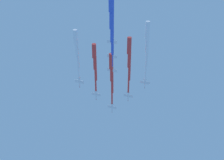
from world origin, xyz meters
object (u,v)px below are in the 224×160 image
object	(u,v)px
jet_port_mid	(77,49)
jet_starboard_mid	(147,45)
jet_port_inner	(95,63)
jet_lead	(112,74)
jet_port_outer	(112,35)
jet_starboard_outer	(111,18)
jet_starboard_inner	(129,59)

from	to	relation	value
jet_port_mid	jet_starboard_mid	world-z (taller)	jet_port_mid
jet_port_inner	jet_starboard_mid	xyz separation A→B (m)	(-7.94, 45.09, -1.02)
jet_lead	jet_port_mid	world-z (taller)	jet_port_mid
jet_starboard_mid	jet_port_outer	distance (m)	29.64
jet_lead	jet_starboard_mid	bearing A→B (deg)	78.73
jet_starboard_outer	jet_starboard_mid	bearing A→B (deg)	159.67
jet_lead	jet_port_mid	distance (m)	35.91
jet_lead	jet_port_outer	xyz separation A→B (m)	(30.17, 19.04, -0.70)
jet_port_inner	jet_lead	bearing A→B (deg)	156.15
jet_lead	jet_starboard_mid	world-z (taller)	jet_starboard_mid
jet_lead	jet_port_inner	bearing A→B (deg)	-23.85
jet_port_outer	jet_port_mid	bearing A→B (deg)	-84.01
jet_starboard_inner	jet_starboard_mid	size ratio (longest dim) A/B	1.00
jet_port_outer	jet_starboard_inner	bearing A→B (deg)	178.75
jet_lead	jet_port_inner	world-z (taller)	jet_port_inner
jet_port_mid	jet_starboard_outer	xyz separation A→B (m)	(8.08, 38.38, -2.72)
jet_port_inner	jet_starboard_inner	world-z (taller)	jet_port_inner
jet_port_inner	jet_starboard_inner	bearing A→B (deg)	113.11
jet_lead	jet_starboard_inner	bearing A→B (deg)	77.75
jet_lead	jet_starboard_outer	xyz separation A→B (m)	(41.59, 25.63, -0.57)
jet_starboard_mid	jet_lead	bearing A→B (deg)	-101.27
jet_port_inner	jet_starboard_mid	distance (m)	45.80
jet_starboard_inner	jet_starboard_mid	bearing A→B (deg)	79.78
jet_starboard_inner	jet_starboard_mid	xyz separation A→B (m)	(3.36, 18.62, 1.37)
jet_port_inner	jet_starboard_inner	distance (m)	28.88
jet_starboard_outer	jet_port_outer	bearing A→B (deg)	-150.00
jet_lead	jet_port_mid	size ratio (longest dim) A/B	1.11
jet_port_mid	jet_port_outer	size ratio (longest dim) A/B	0.98
jet_starboard_inner	jet_starboard_outer	world-z (taller)	jet_starboard_outer
jet_starboard_inner	jet_port_outer	distance (m)	25.92
jet_port_inner	jet_starboard_outer	distance (m)	41.70
jet_port_mid	jet_port_outer	bearing A→B (deg)	95.99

